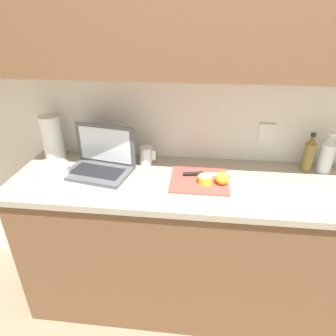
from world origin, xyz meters
The scene contains 13 objects.
ground_plane centered at (0.00, 0.00, 0.00)m, with size 12.00×12.00×0.00m, color #847056.
wall_back centered at (0.00, 0.22, 1.56)m, with size 5.20×0.38×2.60m.
counter_unit centered at (0.02, 0.00, 0.46)m, with size 2.38×0.59×0.90m.
laptop centered at (-0.72, 0.06, 0.96)m, with size 0.39×0.30×0.25m.
cutting_board centered at (-0.16, 0.01, 0.90)m, with size 0.31×0.28×0.01m, color #D1473D.
knife centered at (-0.16, 0.06, 0.91)m, with size 0.27×0.08×0.02m.
lemon_half_cut centered at (-0.13, -0.02, 0.93)m, with size 0.08×0.08×0.04m.
lemon_whole_beside centered at (-0.04, -0.02, 0.94)m, with size 0.07×0.07×0.07m.
bottle_green_soda centered at (0.54, 0.20, 1.00)m, with size 0.08×0.08×0.23m.
bottle_oil_tall centered at (0.44, 0.20, 1.00)m, with size 0.06×0.06×0.23m.
measuring_cup centered at (-0.48, 0.18, 0.95)m, with size 0.10×0.08×0.11m.
bowl_white centered at (-0.97, -0.03, 0.93)m, with size 0.19×0.19×0.07m.
paper_towel_roll centered at (-1.05, 0.20, 1.03)m, with size 0.12×0.12×0.27m.
Camera 1 is at (-0.17, -1.39, 1.71)m, focal length 32.00 mm.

